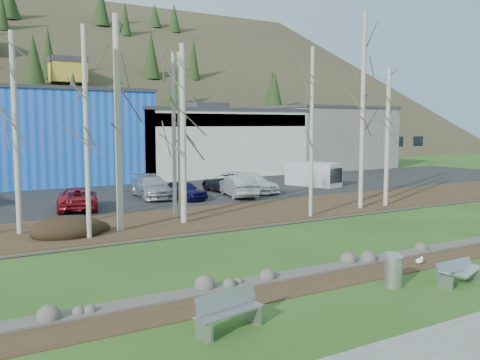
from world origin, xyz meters
TOP-DOWN VIEW (x-y plane):
  - ground at (0.00, 0.00)m, footprint 200.00×200.00m
  - dirt_strip at (0.00, 2.10)m, footprint 80.00×1.80m
  - near_bank_rocks at (0.00, 3.10)m, footprint 80.00×0.80m
  - river at (0.00, 7.20)m, footprint 80.00×8.00m
  - far_bank_rocks at (0.00, 11.30)m, footprint 80.00×0.80m
  - far_bank at (0.00, 14.50)m, footprint 80.00×7.00m
  - parking_lot at (0.00, 25.00)m, footprint 80.00×14.00m
  - building_blue at (-6.00, 39.00)m, footprint 20.40×12.24m
  - building_white at (12.00, 38.98)m, footprint 18.36×12.24m
  - building_grey at (28.00, 39.00)m, footprint 14.28×12.24m
  - hillside at (0.00, 84.00)m, footprint 160.00×72.00m
  - bench_intact at (-7.90, 0.10)m, footprint 2.04×0.95m
  - bench_damaged at (0.45, -0.47)m, footprint 1.75×0.61m
  - litter_bin at (-1.57, 0.44)m, footprint 0.65×0.65m
  - seagull at (1.30, 1.77)m, footprint 0.43×0.20m
  - dirt_mound at (-8.63, 13.39)m, footprint 3.34×2.35m
  - birch_0 at (-10.41, 14.93)m, footprint 0.25×0.25m
  - birch_2 at (-6.16, 13.27)m, footprint 0.31×0.31m
  - birch_3 at (-7.92, 12.33)m, footprint 0.22×0.22m
  - birch_4 at (-2.67, 13.52)m, footprint 0.30×0.30m
  - birch_5 at (-2.13, 15.08)m, footprint 0.22×0.22m
  - birch_6 at (4.11, 11.57)m, footprint 0.20×0.20m
  - birch_7 at (8.58, 12.28)m, footprint 0.26×0.26m
  - birch_8 at (10.64, 12.19)m, footprint 0.27×0.27m
  - birch_9 at (10.72, 14.42)m, footprint 0.26×0.26m
  - birch_10 at (-2.46, 15.08)m, footprint 0.22×0.22m
  - car_1 at (-6.20, 20.70)m, footprint 3.42×5.24m
  - car_2 at (-0.45, 23.21)m, footprint 2.77×5.44m
  - car_3 at (1.01, 21.18)m, footprint 2.32×3.97m
  - car_4 at (4.89, 20.50)m, footprint 2.69×4.88m
  - car_5 at (5.59, 23.16)m, footprint 2.61×5.03m
  - car_6 at (6.98, 22.04)m, footprint 2.85×5.14m
  - van_white at (13.74, 22.80)m, footprint 3.00×4.80m

SIDE VIEW (x-z plane):
  - ground at x=0.00m, z-range 0.00..0.00m
  - near_bank_rocks at x=0.00m, z-range -0.25..0.25m
  - river at x=0.00m, z-range -0.45..0.45m
  - far_bank_rocks at x=0.00m, z-range -0.23..0.23m
  - dirt_strip at x=0.00m, z-range 0.00..0.03m
  - parking_lot at x=0.00m, z-range 0.00..0.14m
  - far_bank at x=0.00m, z-range 0.00..0.15m
  - seagull at x=1.30m, z-range 0.02..0.32m
  - bench_damaged at x=0.45m, z-range 0.00..0.77m
  - dirt_mound at x=-8.63m, z-range 0.15..0.80m
  - litter_bin at x=-1.57m, z-range 0.00..0.98m
  - bench_intact at x=-7.90m, z-range 0.00..0.99m
  - car_3 at x=1.01m, z-range 0.14..1.41m
  - car_1 at x=-6.20m, z-range 0.14..1.48m
  - car_5 at x=5.59m, z-range 0.14..1.49m
  - car_6 at x=6.98m, z-range 0.14..1.55m
  - car_2 at x=-0.45m, z-range 0.14..1.65m
  - car_4 at x=4.89m, z-range 0.14..1.66m
  - van_white at x=13.74m, z-range 0.14..2.09m
  - building_white at x=12.00m, z-range 0.01..6.81m
  - building_grey at x=28.00m, z-range 0.01..7.31m
  - building_blue at x=-6.00m, z-range 0.01..8.31m
  - birch_8 at x=10.64m, z-range 0.15..8.66m
  - birch_5 at x=-2.13m, z-range 0.15..9.01m
  - birch_10 at x=-2.46m, z-range 0.15..9.01m
  - birch_4 at x=-2.67m, z-range 0.15..9.23m
  - birch_6 at x=4.11m, z-range 0.15..9.35m
  - birch_0 at x=-10.41m, z-range 0.15..9.38m
  - birch_3 at x=-7.92m, z-range 0.15..9.48m
  - birch_2 at x=-6.16m, z-range 0.15..10.27m
  - birch_7 at x=8.58m, z-range 0.15..10.31m
  - birch_9 at x=10.72m, z-range 0.15..12.39m
  - hillside at x=0.00m, z-range 0.00..35.00m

